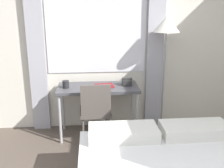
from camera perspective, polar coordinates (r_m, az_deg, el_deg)
The scene contains 7 objects.
wall_back_with_window at distance 3.82m, azimuth 0.01°, elevation 10.12°, with size 5.27×0.13×2.70m.
desk at distance 3.63m, azimuth -3.05°, elevation -1.57°, with size 1.11×0.52×0.72m.
desk_chair at distance 3.46m, azimuth -3.63°, elevation -5.47°, with size 0.42×0.42×0.85m.
standing_lamp at distance 3.67m, azimuth 11.67°, elevation 10.42°, with size 0.36×0.36×1.66m.
telephone at distance 3.66m, azimuth 3.26°, elevation 0.45°, with size 0.14×0.13×0.10m.
book at distance 3.59m, azimuth -1.74°, elevation -0.38°, with size 0.28×0.22×0.02m.
mug at distance 3.58m, azimuth -10.03°, elevation -0.08°, with size 0.09×0.09×0.10m.
Camera 1 is at (-0.35, -0.85, 1.78)m, focal length 42.00 mm.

